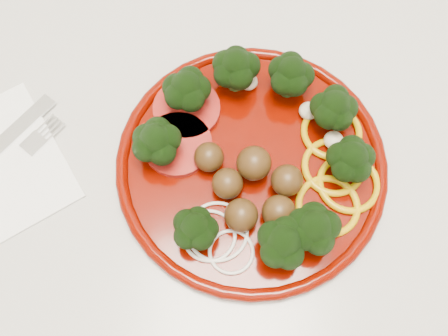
{
  "coord_description": "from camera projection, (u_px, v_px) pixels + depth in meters",
  "views": [
    {
      "loc": [
        0.16,
        1.48,
        1.42
      ],
      "look_at": [
        0.16,
        1.68,
        0.92
      ],
      "focal_mm": 40.0,
      "sensor_mm": 36.0,
      "label": 1
    }
  ],
  "objects": [
    {
      "name": "counter",
      "position": [
        145.0,
        246.0,
        0.98
      ],
      "size": [
        2.4,
        0.6,
        0.9
      ],
      "color": "silver",
      "rests_on": "ground"
    },
    {
      "name": "plate",
      "position": [
        255.0,
        160.0,
        0.54
      ],
      "size": [
        0.3,
        0.3,
        0.07
      ],
      "rotation": [
        0.0,
        0.0,
        -0.42
      ],
      "color": "#510700",
      "rests_on": "counter"
    }
  ]
}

